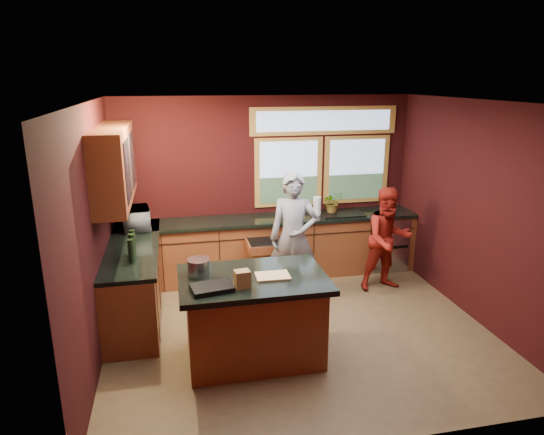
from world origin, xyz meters
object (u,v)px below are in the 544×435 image
object	(u,v)px
person_red	(388,239)
cutting_board	(273,276)
person_grey	(293,238)
stock_pot	(199,267)
island	(253,317)

from	to	relation	value
person_red	cutting_board	size ratio (longest dim) A/B	4.27
person_grey	person_red	distance (m)	1.40
person_grey	person_red	xyz separation A→B (m)	(1.39, 0.04, -0.14)
cutting_board	stock_pot	bearing A→B (deg)	165.07
cutting_board	stock_pot	size ratio (longest dim) A/B	1.46
person_grey	cutting_board	size ratio (longest dim) A/B	5.05
island	stock_pot	distance (m)	0.80
stock_pot	person_grey	bearing A→B (deg)	41.70
cutting_board	person_grey	bearing A→B (deg)	67.30
stock_pot	person_red	bearing A→B (deg)	24.27
person_grey	cutting_board	xyz separation A→B (m)	(-0.58, -1.38, 0.07)
island	stock_pot	size ratio (longest dim) A/B	6.46
stock_pot	cutting_board	bearing A→B (deg)	-14.93
person_grey	stock_pot	size ratio (longest dim) A/B	7.36
island	cutting_board	world-z (taller)	cutting_board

